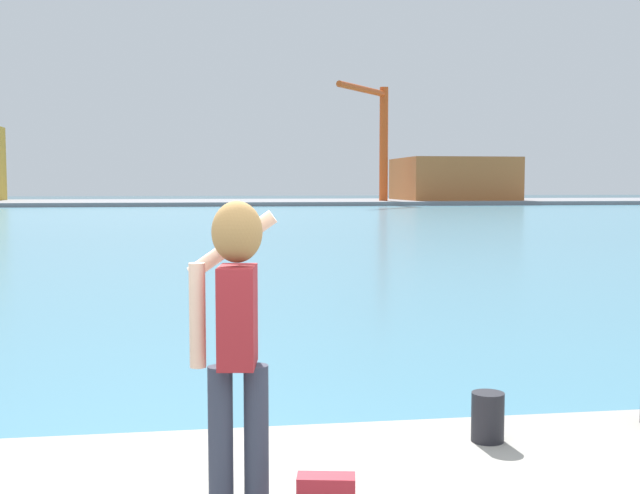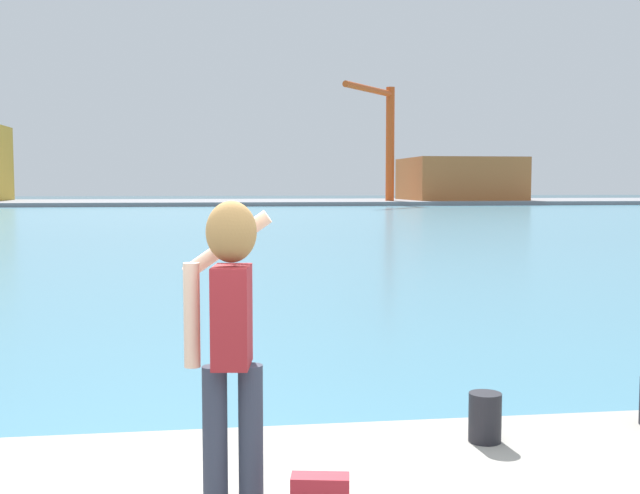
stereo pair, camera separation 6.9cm
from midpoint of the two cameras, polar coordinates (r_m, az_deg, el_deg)
name	(u,v)px [view 1 (the left image)]	position (r m, az deg, el deg)	size (l,w,h in m)	color
ground_plane	(206,220)	(53.95, -8.19, 1.90)	(220.00, 220.00, 0.00)	#334751
harbor_water	(206,219)	(55.95, -8.20, 2.00)	(140.00, 100.00, 0.02)	teal
far_shore_dock	(203,202)	(95.92, -8.39, 3.17)	(140.00, 20.00, 0.46)	gray
person_photographer	(236,322)	(4.47, -6.49, -5.37)	(0.53, 0.56, 1.74)	#2D3342
harbor_bollard	(488,417)	(5.91, 11.57, -11.83)	(0.23, 0.23, 0.35)	black
warehouse_right	(453,179)	(101.21, 9.48, 4.83)	(13.22, 13.25, 5.18)	#B26633
port_crane	(378,129)	(92.72, 4.14, 8.43)	(7.63, 9.44, 13.19)	#D84C19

